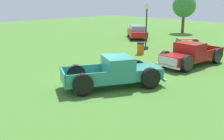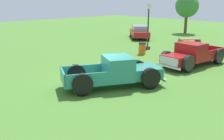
{
  "view_description": "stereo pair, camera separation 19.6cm",
  "coord_description": "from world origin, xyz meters",
  "px_view_note": "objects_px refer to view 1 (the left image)",
  "views": [
    {
      "loc": [
        10.34,
        -8.82,
        4.48
      ],
      "look_at": [
        0.95,
        0.21,
        0.9
      ],
      "focal_mm": 42.68,
      "sensor_mm": 36.0,
      "label": 1
    },
    {
      "loc": [
        10.48,
        -8.68,
        4.48
      ],
      "look_at": [
        0.95,
        0.21,
        0.9
      ],
      "focal_mm": 42.68,
      "sensor_mm": 36.0,
      "label": 2
    }
  ],
  "objects_px": {
    "pickup_truck_behind_left": "(189,55)",
    "oak_tree_east": "(184,6)",
    "picnic_table": "(187,42)",
    "pickup_truck_foreground": "(119,72)",
    "sedan_distant_b": "(137,32)",
    "trash_can": "(141,48)",
    "lamp_post_near": "(146,26)"
  },
  "relations": [
    {
      "from": "pickup_truck_behind_left",
      "to": "lamp_post_near",
      "type": "distance_m",
      "value": 6.44
    },
    {
      "from": "pickup_truck_foreground",
      "to": "oak_tree_east",
      "type": "relative_size",
      "value": 1.12
    },
    {
      "from": "trash_can",
      "to": "lamp_post_near",
      "type": "bearing_deg",
      "value": 118.16
    },
    {
      "from": "trash_can",
      "to": "oak_tree_east",
      "type": "xyz_separation_m",
      "value": [
        -4.84,
        14.09,
        2.9
      ]
    },
    {
      "from": "sedan_distant_b",
      "to": "pickup_truck_foreground",
      "type": "bearing_deg",
      "value": -52.3
    },
    {
      "from": "pickup_truck_behind_left",
      "to": "picnic_table",
      "type": "xyz_separation_m",
      "value": [
        -3.86,
        6.29,
        -0.26
      ]
    },
    {
      "from": "sedan_distant_b",
      "to": "pickup_truck_behind_left",
      "type": "bearing_deg",
      "value": -33.47
    },
    {
      "from": "picnic_table",
      "to": "trash_can",
      "type": "height_order",
      "value": "trash_can"
    },
    {
      "from": "pickup_truck_foreground",
      "to": "trash_can",
      "type": "distance_m",
      "value": 8.29
    },
    {
      "from": "pickup_truck_foreground",
      "to": "trash_can",
      "type": "bearing_deg",
      "value": 122.46
    },
    {
      "from": "oak_tree_east",
      "to": "pickup_truck_foreground",
      "type": "bearing_deg",
      "value": -66.22
    },
    {
      "from": "pickup_truck_behind_left",
      "to": "trash_can",
      "type": "relative_size",
      "value": 5.55
    },
    {
      "from": "pickup_truck_behind_left",
      "to": "oak_tree_east",
      "type": "bearing_deg",
      "value": 122.98
    },
    {
      "from": "trash_can",
      "to": "pickup_truck_foreground",
      "type": "bearing_deg",
      "value": -57.54
    },
    {
      "from": "oak_tree_east",
      "to": "pickup_truck_behind_left",
      "type": "bearing_deg",
      "value": -57.02
    },
    {
      "from": "lamp_post_near",
      "to": "trash_can",
      "type": "bearing_deg",
      "value": -61.84
    },
    {
      "from": "sedan_distant_b",
      "to": "trash_can",
      "type": "bearing_deg",
      "value": -47.27
    },
    {
      "from": "pickup_truck_behind_left",
      "to": "pickup_truck_foreground",
      "type": "bearing_deg",
      "value": -92.53
    },
    {
      "from": "picnic_table",
      "to": "trash_can",
      "type": "distance_m",
      "value": 5.69
    },
    {
      "from": "pickup_truck_behind_left",
      "to": "trash_can",
      "type": "xyz_separation_m",
      "value": [
        -4.73,
        0.66,
        -0.27
      ]
    },
    {
      "from": "pickup_truck_foreground",
      "to": "trash_can",
      "type": "xyz_separation_m",
      "value": [
        -4.45,
        6.99,
        -0.27
      ]
    },
    {
      "from": "pickup_truck_foreground",
      "to": "picnic_table",
      "type": "xyz_separation_m",
      "value": [
        -3.58,
        12.62,
        -0.26
      ]
    },
    {
      "from": "lamp_post_near",
      "to": "trash_can",
      "type": "xyz_separation_m",
      "value": [
        1.03,
        -1.92,
        -1.6
      ]
    },
    {
      "from": "pickup_truck_foreground",
      "to": "sedan_distant_b",
      "type": "xyz_separation_m",
      "value": [
        -10.3,
        13.33,
        0.01
      ]
    },
    {
      "from": "pickup_truck_behind_left",
      "to": "trash_can",
      "type": "distance_m",
      "value": 4.78
    },
    {
      "from": "sedan_distant_b",
      "to": "lamp_post_near",
      "type": "distance_m",
      "value": 6.67
    },
    {
      "from": "oak_tree_east",
      "to": "trash_can",
      "type": "bearing_deg",
      "value": -71.04
    },
    {
      "from": "pickup_truck_behind_left",
      "to": "oak_tree_east",
      "type": "xyz_separation_m",
      "value": [
        -9.57,
        14.75,
        2.63
      ]
    },
    {
      "from": "pickup_truck_behind_left",
      "to": "trash_can",
      "type": "bearing_deg",
      "value": 172.04
    },
    {
      "from": "sedan_distant_b",
      "to": "trash_can",
      "type": "xyz_separation_m",
      "value": [
        5.85,
        -6.33,
        -0.28
      ]
    },
    {
      "from": "pickup_truck_behind_left",
      "to": "oak_tree_east",
      "type": "relative_size",
      "value": 1.08
    },
    {
      "from": "sedan_distant_b",
      "to": "picnic_table",
      "type": "xyz_separation_m",
      "value": [
        6.72,
        -0.71,
        -0.27
      ]
    }
  ]
}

